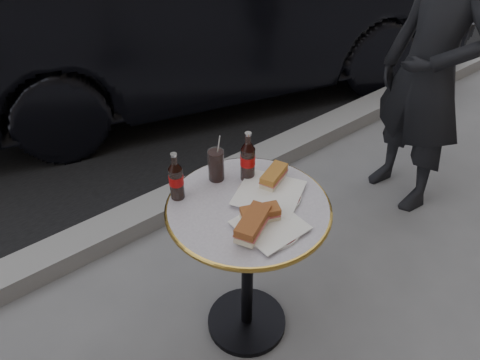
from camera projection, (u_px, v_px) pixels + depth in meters
ground at (247, 323)px, 2.18m from camera, size 80.00×80.00×0.00m
curb at (150, 213)px, 2.71m from camera, size 40.00×0.20×0.12m
bistro_table at (247, 271)px, 1.96m from camera, size 0.62×0.62×0.73m
plate_left at (270, 227)px, 1.63m from camera, size 0.25×0.25×0.01m
plate_right at (269, 194)px, 1.77m from camera, size 0.32×0.32×0.01m
sandwich_left_a at (253, 225)px, 1.59m from camera, size 0.18×0.15×0.06m
sandwich_left_b at (260, 214)px, 1.64m from camera, size 0.15×0.11×0.05m
sandwich_right at (274, 177)px, 1.81m from camera, size 0.15×0.11×0.05m
cola_bottle_left at (176, 176)px, 1.71m from camera, size 0.06×0.06×0.20m
cola_bottle_right at (248, 156)px, 1.79m from camera, size 0.08×0.08×0.21m
cola_glass at (216, 165)px, 1.82m from camera, size 0.09×0.09×0.13m
parked_car at (208, 6)px, 3.65m from camera, size 2.51×4.42×1.37m
pedestrian at (429, 74)px, 2.45m from camera, size 0.46×0.63×1.60m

